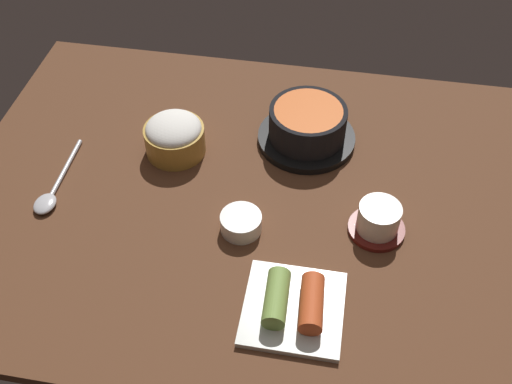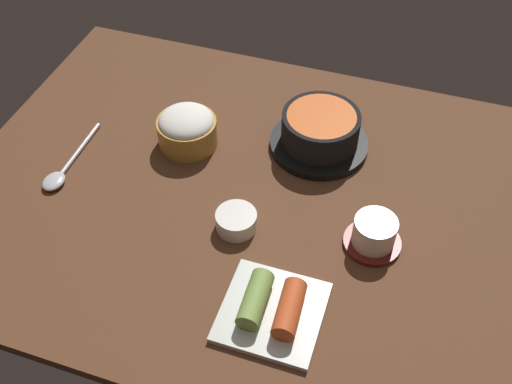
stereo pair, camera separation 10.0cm
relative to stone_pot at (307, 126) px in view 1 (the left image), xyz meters
The scene contains 7 objects.
dining_table 17.90cm from the stone_pot, 119.35° to the right, with size 100.00×76.00×2.00cm, color #56331E.
stone_pot is the anchor object (origin of this frame).
rice_bowl 24.06cm from the stone_pot, 163.74° to the right, with size 10.85×10.85×7.20cm.
tea_cup_with_saucer 23.71cm from the stone_pot, 54.79° to the right, with size 9.21×9.21×5.48cm.
banchan_cup_center 24.25cm from the stone_pot, 109.16° to the right, with size 6.71×6.71×3.11cm.
kimchi_plate 36.67cm from the stone_pot, 86.26° to the right, with size 14.45×14.45×4.42cm.
spoon 46.32cm from the stone_pot, 152.80° to the right, with size 3.60×18.35×1.35cm.
Camera 1 is at (13.62, -68.71, 78.74)cm, focal length 42.66 mm.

